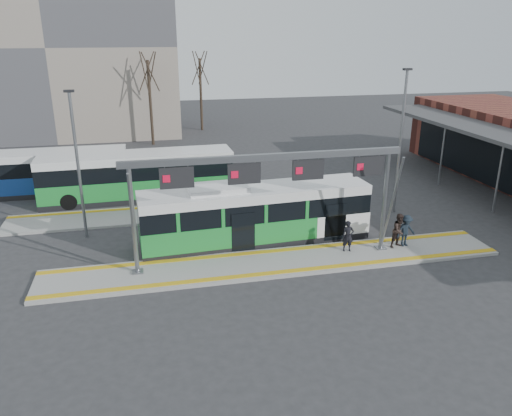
{
  "coord_description": "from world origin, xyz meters",
  "views": [
    {
      "loc": [
        -5.75,
        -20.81,
        10.57
      ],
      "look_at": [
        -0.35,
        3.0,
        1.83
      ],
      "focal_mm": 35.0,
      "sensor_mm": 36.0,
      "label": 1
    }
  ],
  "objects_px": {
    "gantry": "(269,177)",
    "passenger_b": "(399,230)",
    "passenger_c": "(406,231)",
    "passenger_a": "(348,236)",
    "hero_bus": "(255,215)"
  },
  "relations": [
    {
      "from": "gantry",
      "to": "passenger_b",
      "type": "relative_size",
      "value": 7.34
    },
    {
      "from": "gantry",
      "to": "passenger_c",
      "type": "height_order",
      "value": "gantry"
    },
    {
      "from": "passenger_b",
      "to": "hero_bus",
      "type": "bearing_deg",
      "value": 141.29
    },
    {
      "from": "passenger_c",
      "to": "gantry",
      "type": "bearing_deg",
      "value": 171.75
    },
    {
      "from": "hero_bus",
      "to": "passenger_b",
      "type": "bearing_deg",
      "value": -23.77
    },
    {
      "from": "passenger_a",
      "to": "passenger_b",
      "type": "xyz_separation_m",
      "value": [
        2.73,
        -0.11,
        0.1
      ]
    },
    {
      "from": "passenger_a",
      "to": "passenger_c",
      "type": "relative_size",
      "value": 0.95
    },
    {
      "from": "passenger_a",
      "to": "passenger_c",
      "type": "distance_m",
      "value": 3.1
    },
    {
      "from": "hero_bus",
      "to": "passenger_a",
      "type": "relative_size",
      "value": 7.65
    },
    {
      "from": "gantry",
      "to": "passenger_c",
      "type": "xyz_separation_m",
      "value": [
        7.18,
        0.07,
        -3.32
      ]
    },
    {
      "from": "gantry",
      "to": "hero_bus",
      "type": "height_order",
      "value": "gantry"
    },
    {
      "from": "passenger_b",
      "to": "passenger_c",
      "type": "bearing_deg",
      "value": -12.16
    },
    {
      "from": "hero_bus",
      "to": "passenger_b",
      "type": "xyz_separation_m",
      "value": [
        6.9,
        -2.59,
        -0.46
      ]
    },
    {
      "from": "hero_bus",
      "to": "gantry",
      "type": "bearing_deg",
      "value": -91.21
    },
    {
      "from": "gantry",
      "to": "hero_bus",
      "type": "bearing_deg",
      "value": 91.99
    }
  ]
}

